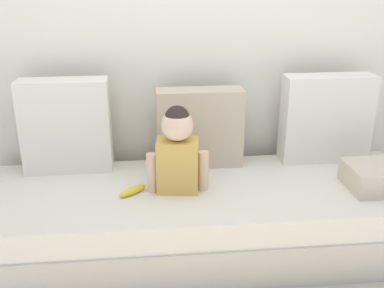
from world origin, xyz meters
The scene contains 8 objects.
ground_plane centered at (0.00, 0.00, 0.00)m, with size 12.00×12.00×0.00m, color #B2ADA3.
back_wall centered at (0.00, 0.54, 1.28)m, with size 5.65×0.10×2.56m, color silver.
couch centered at (0.00, 0.00, 0.18)m, with size 2.45×0.82×0.37m.
throw_pillow_left centered at (-0.76, 0.31, 0.63)m, with size 0.49×0.16×0.53m, color silver.
throw_pillow_center centered at (0.00, 0.31, 0.60)m, with size 0.50×0.16×0.46m, color #C1B29E.
throw_pillow_right centered at (0.76, 0.31, 0.63)m, with size 0.53×0.16×0.52m, color silver.
toddler centered at (-0.15, -0.02, 0.60)m, with size 0.32×0.16×0.46m.
banana centered at (-0.39, -0.04, 0.39)m, with size 0.17×0.04×0.04m, color yellow.
Camera 1 is at (-0.30, -2.19, 1.47)m, focal length 42.76 mm.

